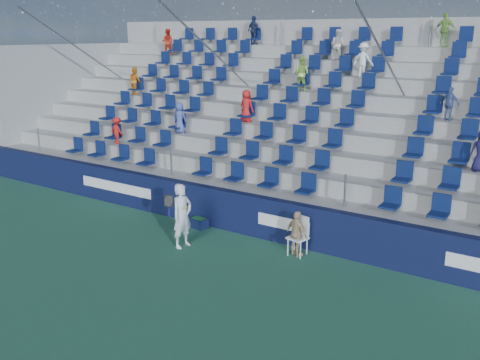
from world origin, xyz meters
name	(u,v)px	position (x,y,z in m)	size (l,w,h in m)	color
ground	(171,270)	(0.00, 0.00, 0.00)	(70.00, 70.00, 0.00)	#296147
sponsor_wall	(241,213)	(0.00, 3.15, 0.60)	(24.00, 0.32, 1.20)	#10163B
grandstand	(318,134)	(0.00, 8.24, 2.14)	(24.00, 8.17, 6.63)	#A5A5A0
tennis_player	(182,216)	(-0.72, 1.35, 0.89)	(0.69, 0.69, 1.78)	silver
line_judge_chair	(300,233)	(2.18, 2.66, 0.59)	(0.54, 0.56, 1.04)	white
line_judge	(297,234)	(2.18, 2.50, 0.62)	(0.72, 0.30, 1.23)	tan
ball_bin	(199,222)	(-1.26, 2.75, 0.16)	(0.58, 0.43, 0.30)	#0F1638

